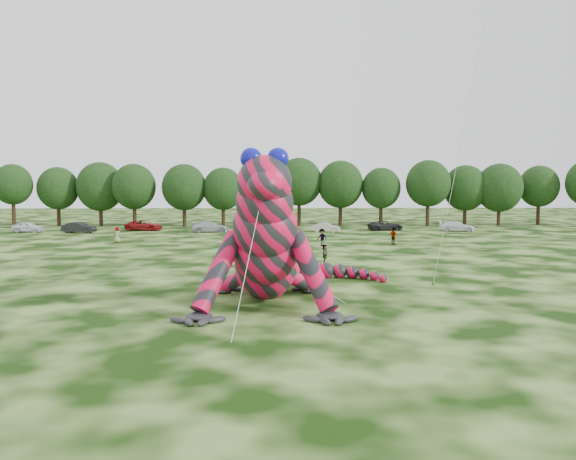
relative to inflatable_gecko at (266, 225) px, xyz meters
The scene contains 28 objects.
ground 6.24m from the inflatable_gecko, 127.95° to the right, with size 240.00×240.00×0.00m, color #16330A.
inflatable_gecko is the anchor object (origin of this frame).
tree_3 65.89m from the inflatable_gecko, 125.82° to the left, with size 5.81×5.23×9.44m, color black, non-canonical shape.
tree_4 63.94m from the inflatable_gecko, 120.54° to the left, with size 6.22×5.60×9.06m, color black, non-canonical shape.
tree_5 60.64m from the inflatable_gecko, 115.36° to the left, with size 7.16×6.44×9.80m, color black, non-canonical shape.
tree_6 56.83m from the inflatable_gecko, 111.04° to the left, with size 6.52×5.86×9.49m, color black, non-canonical shape.
tree_7 54.71m from the inflatable_gecko, 103.66° to the left, with size 6.68×6.01×9.48m, color black, non-canonical shape.
tree_8 53.81m from the inflatable_gecko, 97.54° to the left, with size 6.14×5.53×8.94m, color black, non-canonical shape.
tree_9 53.73m from the inflatable_gecko, 91.90° to the left, with size 5.27×4.74×8.68m, color black, non-canonical shape.
tree_10 55.13m from the inflatable_gecko, 85.26° to the left, with size 7.09×6.38×10.50m, color black, non-canonical shape.
tree_11 55.64m from the inflatable_gecko, 78.66° to the left, with size 7.01×6.31×10.07m, color black, non-canonical shape.
tree_12 56.75m from the inflatable_gecko, 72.39° to the left, with size 5.99×5.39×8.97m, color black, non-canonical shape.
tree_13 58.74m from the inflatable_gecko, 65.58° to the left, with size 6.83×6.15×10.13m, color black, non-canonical shape.
tree_14 63.02m from the inflatable_gecko, 60.93° to the left, with size 6.82×6.14×9.40m, color black, non-canonical shape.
tree_15 64.80m from the inflatable_gecko, 56.64° to the left, with size 7.17×6.45×9.63m, color black, non-canonical shape.
tree_16 70.15m from the inflatable_gecko, 52.60° to the left, with size 6.26×5.63×9.37m, color black, non-canonical shape.
car_0 54.82m from the inflatable_gecko, 126.36° to the left, with size 1.68×4.19×1.43m, color white.
car_1 49.62m from the inflatable_gecko, 120.61° to the left, with size 1.53×4.39×1.45m, color black.
car_2 49.60m from the inflatable_gecko, 110.68° to the left, with size 2.38×5.16×1.43m, color maroon.
car_3 44.24m from the inflatable_gecko, 100.42° to the left, with size 2.02×4.97×1.44m, color #B2B7BD.
car_4 45.18m from the inflatable_gecko, 88.50° to the left, with size 1.69×4.21×1.43m, color #0F1045.
car_5 43.83m from the inflatable_gecko, 79.97° to the left, with size 1.32×3.78×1.25m, color beige.
car_6 48.53m from the inflatable_gecko, 70.44° to the left, with size 2.25×4.89×1.36m, color black.
car_7 50.78m from the inflatable_gecko, 59.65° to the left, with size 1.95×4.79×1.39m, color white.
spectator_3 30.78m from the inflatable_gecko, 64.05° to the left, with size 1.06×0.44×1.81m, color gray.
spectator_4 35.01m from the inflatable_gecko, 118.95° to the left, with size 0.86×0.56×1.76m, color gray.
spectator_2 27.10m from the inflatable_gecko, 78.03° to the left, with size 1.19×0.68×1.84m, color gray.
spectator_5 14.88m from the inflatable_gecko, 71.04° to the left, with size 1.45×0.46×1.56m, color gray.
Camera 1 is at (3.20, -28.39, 6.61)m, focal length 35.00 mm.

